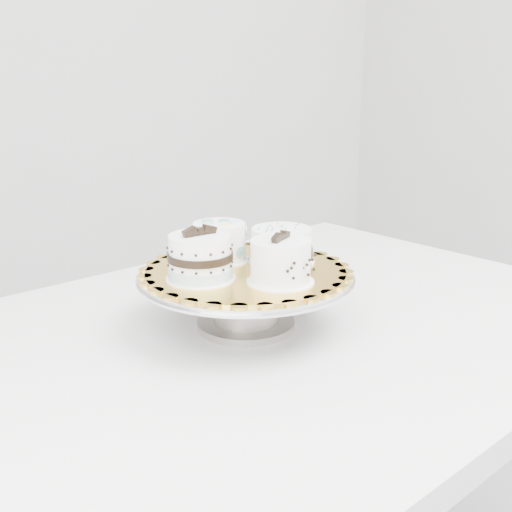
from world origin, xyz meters
TOP-DOWN VIEW (x-y plane):
  - table at (-0.07, 0.17)m, footprint 1.40×1.01m
  - cake_stand at (-0.08, 0.19)m, footprint 0.36×0.36m
  - cake_board at (-0.08, 0.19)m, footprint 0.41×0.41m
  - cake_swirl at (-0.08, 0.10)m, footprint 0.12×0.12m
  - cake_banded at (-0.17, 0.19)m, footprint 0.11×0.11m
  - cake_dots at (-0.09, 0.26)m, footprint 0.11×0.11m
  - cake_ribbon at (-0.01, 0.19)m, footprint 0.12×0.12m

SIDE VIEW (x-z plane):
  - table at x=-0.07m, z-range 0.31..1.06m
  - cake_stand at x=-0.08m, z-range 0.77..0.86m
  - cake_board at x=-0.08m, z-range 0.85..0.85m
  - cake_ribbon at x=-0.01m, z-range 0.85..0.91m
  - cake_swirl at x=-0.08m, z-range 0.84..0.92m
  - cake_banded at x=-0.17m, z-range 0.84..0.93m
  - cake_dots at x=-0.09m, z-range 0.85..0.92m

